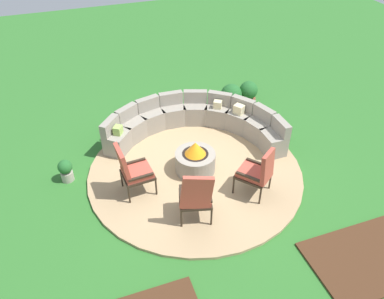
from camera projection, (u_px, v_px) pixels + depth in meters
ground_plane at (195, 172)px, 8.02m from camera, size 24.00×24.00×0.00m
patio_circle at (195, 171)px, 8.00m from camera, size 4.48×4.48×0.06m
mulch_bed_right at (371, 257)px, 6.29m from camera, size 2.09×1.32×0.04m
fire_pit at (195, 159)px, 7.82m from camera, size 0.84×0.84×0.71m
curved_stone_bench at (195, 122)px, 8.84m from camera, size 3.80×2.33×0.79m
lounge_chair_front_left at (132, 170)px, 7.12m from camera, size 0.66×0.59×1.11m
lounge_chair_front_right at (196, 196)px, 6.55m from camera, size 0.70×0.69×1.16m
lounge_chair_back_left at (258, 171)px, 7.12m from camera, size 0.78×0.83×1.05m
potted_plant_0 at (66, 170)px, 7.66m from camera, size 0.29×0.29×0.50m
potted_plant_1 at (231, 97)px, 9.71m from camera, size 0.55×0.55×0.74m
potted_plant_2 at (248, 94)px, 9.82m from camera, size 0.47×0.47×0.76m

